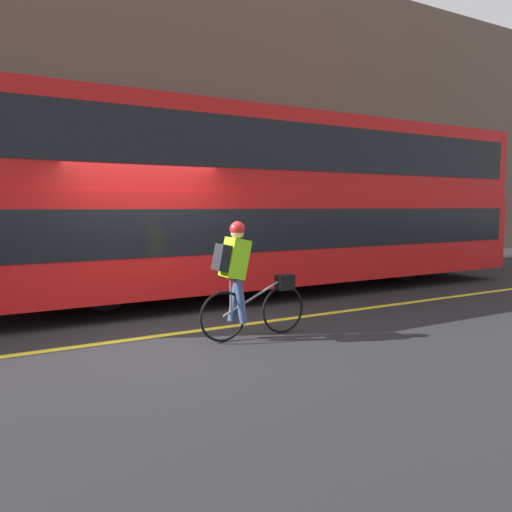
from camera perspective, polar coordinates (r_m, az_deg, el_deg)
The scene contains 6 objects.
ground_plane at distance 7.54m, azimuth -10.14°, elevation -8.55°, with size 80.00×80.00×0.00m, color #232326.
road_center_line at distance 7.40m, azimuth -9.72°, elevation -8.80°, with size 50.00×0.14×0.01m, color yellow.
sidewalk_curb at distance 12.34m, azimuth -18.09°, elevation -2.94°, with size 60.00×1.71×0.11m.
building_facade at distance 13.44m, azimuth -19.59°, elevation 16.44°, with size 60.00×0.30×8.85m.
bus at distance 10.65m, azimuth 2.57°, elevation 6.79°, with size 11.88×2.50×3.67m.
cyclist_on_bike at distance 6.89m, azimuth -1.48°, elevation -2.32°, with size 1.67×0.32×1.64m.
Camera 1 is at (-2.43, -6.90, 1.84)m, focal length 35.00 mm.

